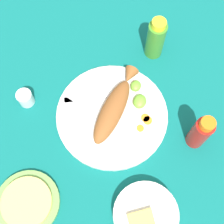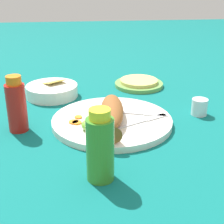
% 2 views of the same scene
% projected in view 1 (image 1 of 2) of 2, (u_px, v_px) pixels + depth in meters
% --- Properties ---
extents(ground_plane, '(4.00, 4.00, 0.00)m').
position_uv_depth(ground_plane, '(112.00, 116.00, 0.98)').
color(ground_plane, '#0C605B').
extents(main_plate, '(0.35, 0.35, 0.02)m').
position_uv_depth(main_plate, '(112.00, 115.00, 0.97)').
color(main_plate, silver).
rests_on(main_plate, ground_plane).
extents(fried_fish, '(0.27, 0.08, 0.05)m').
position_uv_depth(fried_fish, '(114.00, 107.00, 0.94)').
color(fried_fish, brown).
rests_on(fried_fish, main_plate).
extents(fork_near, '(0.06, 0.18, 0.00)m').
position_uv_depth(fork_near, '(83.00, 111.00, 0.96)').
color(fork_near, silver).
rests_on(fork_near, main_plate).
extents(fork_far, '(0.10, 0.17, 0.00)m').
position_uv_depth(fork_far, '(89.00, 97.00, 0.98)').
color(fork_far, silver).
rests_on(fork_far, main_plate).
extents(carrot_slice_near, '(0.02, 0.02, 0.00)m').
position_uv_depth(carrot_slice_near, '(140.00, 128.00, 0.94)').
color(carrot_slice_near, orange).
rests_on(carrot_slice_near, main_plate).
extents(carrot_slice_mid, '(0.03, 0.03, 0.00)m').
position_uv_depth(carrot_slice_mid, '(148.00, 120.00, 0.95)').
color(carrot_slice_mid, orange).
rests_on(carrot_slice_mid, main_plate).
extents(carrot_slice_far, '(0.03, 0.03, 0.00)m').
position_uv_depth(carrot_slice_far, '(145.00, 118.00, 0.95)').
color(carrot_slice_far, orange).
rests_on(carrot_slice_far, main_plate).
extents(lime_wedge_main, '(0.05, 0.04, 0.03)m').
position_uv_depth(lime_wedge_main, '(140.00, 101.00, 0.96)').
color(lime_wedge_main, '#6BB233').
rests_on(lime_wedge_main, main_plate).
extents(lime_wedge_side, '(0.04, 0.03, 0.02)m').
position_uv_depth(lime_wedge_side, '(136.00, 86.00, 0.98)').
color(lime_wedge_side, '#6BB233').
rests_on(lime_wedge_side, main_plate).
extents(hot_sauce_bottle_red, '(0.05, 0.05, 0.16)m').
position_uv_depth(hot_sauce_bottle_red, '(200.00, 132.00, 0.88)').
color(hot_sauce_bottle_red, '#B21914').
rests_on(hot_sauce_bottle_red, ground_plane).
extents(hot_sauce_bottle_green, '(0.06, 0.06, 0.16)m').
position_uv_depth(hot_sauce_bottle_green, '(156.00, 39.00, 0.99)').
color(hot_sauce_bottle_green, '#3D8428').
rests_on(hot_sauce_bottle_green, ground_plane).
extents(salt_cup, '(0.05, 0.05, 0.05)m').
position_uv_depth(salt_cup, '(26.00, 99.00, 0.98)').
color(salt_cup, silver).
rests_on(salt_cup, ground_plane).
extents(guacamole_bowl, '(0.18, 0.18, 0.06)m').
position_uv_depth(guacamole_bowl, '(145.00, 215.00, 0.85)').
color(guacamole_bowl, white).
rests_on(guacamole_bowl, ground_plane).
extents(tortilla_plate, '(0.18, 0.18, 0.01)m').
position_uv_depth(tortilla_plate, '(28.00, 203.00, 0.87)').
color(tortilla_plate, '#6B9E4C').
rests_on(tortilla_plate, ground_plane).
extents(tortilla_stack, '(0.14, 0.14, 0.01)m').
position_uv_depth(tortilla_stack, '(26.00, 202.00, 0.86)').
color(tortilla_stack, '#E0C666').
rests_on(tortilla_stack, tortilla_plate).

